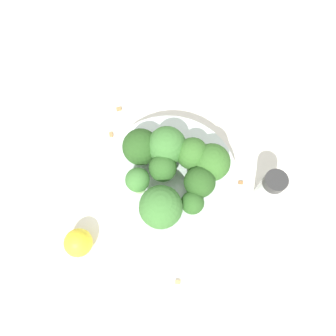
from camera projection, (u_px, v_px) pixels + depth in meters
The scene contains 18 objects.
ground_plane at pixel (168, 187), 0.54m from camera, with size 3.00×3.00×0.00m, color silver.
bowl at pixel (168, 182), 0.52m from camera, with size 0.21×0.21×0.05m, color silver.
broccoli_floret_0 at pixel (141, 147), 0.48m from camera, with size 0.05×0.05×0.06m.
broccoli_floret_1 at pixel (192, 203), 0.45m from camera, with size 0.03×0.03×0.05m.
broccoli_floret_2 at pixel (192, 154), 0.47m from camera, with size 0.05×0.05×0.06m.
broccoli_floret_3 at pixel (200, 182), 0.46m from camera, with size 0.04×0.04×0.06m.
broccoli_floret_4 at pixel (161, 207), 0.44m from camera, with size 0.06×0.06×0.07m.
broccoli_floret_5 at pixel (163, 169), 0.47m from camera, with size 0.04×0.04×0.06m.
broccoli_floret_6 at pixel (138, 181), 0.46m from camera, with size 0.04×0.04×0.05m.
broccoli_floret_7 at pixel (166, 146), 0.47m from camera, with size 0.06×0.06×0.07m.
broccoli_floret_8 at pixel (211, 163), 0.47m from camera, with size 0.05×0.05×0.06m.
pepper_shaker at pixel (270, 188), 0.50m from camera, with size 0.03×0.03×0.07m.
lemon_wedge at pixel (78, 243), 0.49m from camera, with size 0.04×0.04×0.04m, color yellow.
almond_crumb_0 at pixel (111, 134), 0.57m from camera, with size 0.01×0.01×0.01m, color #AD7F4C.
almond_crumb_1 at pixel (178, 282), 0.48m from camera, with size 0.01×0.01×0.01m, color tan.
almond_crumb_2 at pixel (241, 183), 0.54m from camera, with size 0.01×0.01×0.01m, color olive.
almond_crumb_3 at pixel (119, 108), 0.59m from camera, with size 0.01×0.01×0.01m, color #AD7F4C.
almond_crumb_4 at pixel (87, 246), 0.50m from camera, with size 0.01×0.01×0.01m, color olive.
Camera 1 is at (-0.17, 0.01, 0.52)m, focal length 35.00 mm.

